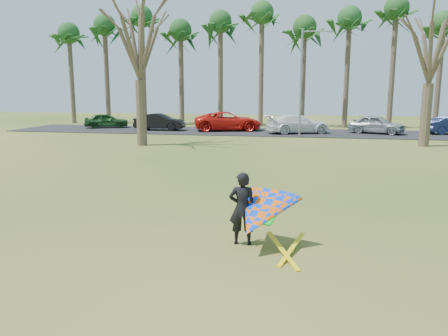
% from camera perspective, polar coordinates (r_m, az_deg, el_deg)
% --- Properties ---
extents(ground, '(100.00, 100.00, 0.00)m').
position_cam_1_polar(ground, '(12.74, -1.73, -6.47)').
color(ground, '#244D11').
rests_on(ground, ground).
extents(parking_strip, '(46.00, 7.00, 0.06)m').
position_cam_1_polar(parking_strip, '(37.17, 6.82, 4.66)').
color(parking_strip, black).
rests_on(parking_strip, ground).
extents(palm_0, '(4.84, 4.84, 10.84)m').
position_cam_1_polar(palm_0, '(49.79, -19.60, 16.12)').
color(palm_0, '#4E3E2F').
rests_on(palm_0, ground).
extents(palm_1, '(4.84, 4.84, 11.54)m').
position_cam_1_polar(palm_1, '(48.02, -15.34, 17.40)').
color(palm_1, '#453929').
rests_on(palm_1, ground).
extents(palm_2, '(4.84, 4.84, 12.24)m').
position_cam_1_polar(palm_2, '(46.53, -10.71, 18.66)').
color(palm_2, '#4D3D2E').
rests_on(palm_2, ground).
extents(palm_3, '(4.84, 4.84, 10.84)m').
position_cam_1_polar(palm_3, '(45.06, -5.69, 17.32)').
color(palm_3, '#4D3E2E').
rests_on(palm_3, ground).
extents(palm_4, '(4.84, 4.84, 11.54)m').
position_cam_1_polar(palm_4, '(44.19, -0.47, 18.39)').
color(palm_4, '#4E412F').
rests_on(palm_4, ground).
extents(palm_5, '(4.84, 4.84, 12.24)m').
position_cam_1_polar(palm_5, '(43.68, 4.99, 19.35)').
color(palm_5, '#4F3F2F').
rests_on(palm_5, ground).
extents(palm_6, '(4.84, 4.84, 10.84)m').
position_cam_1_polar(palm_6, '(43.24, 10.49, 17.50)').
color(palm_6, '#4A392C').
rests_on(palm_6, ground).
extents(palm_7, '(4.84, 4.84, 11.54)m').
position_cam_1_polar(palm_7, '(43.45, 16.08, 18.14)').
color(palm_7, '#4C3C2E').
rests_on(palm_7, ground).
extents(palm_8, '(4.84, 4.84, 12.24)m').
position_cam_1_polar(palm_8, '(44.03, 21.60, 18.62)').
color(palm_8, '#503D30').
rests_on(palm_8, ground).
extents(palm_9, '(4.84, 4.84, 10.84)m').
position_cam_1_polar(palm_9, '(44.68, 26.74, 16.36)').
color(palm_9, '#4A392C').
rests_on(palm_9, ground).
extents(bare_tree_left, '(6.60, 6.60, 9.70)m').
position_cam_1_polar(bare_tree_left, '(29.12, -11.08, 16.56)').
color(bare_tree_left, '#46362A').
rests_on(bare_tree_left, ground).
extents(bare_tree_right, '(6.27, 6.27, 9.21)m').
position_cam_1_polar(bare_tree_right, '(30.90, 25.53, 14.75)').
color(bare_tree_right, brown).
rests_on(bare_tree_right, ground).
extents(streetlight, '(2.28, 0.18, 8.00)m').
position_cam_1_polar(streetlight, '(33.90, 10.31, 11.53)').
color(streetlight, gray).
rests_on(streetlight, ground).
extents(car_0, '(4.26, 2.99, 1.35)m').
position_cam_1_polar(car_0, '(42.17, -15.10, 6.01)').
color(car_0, '#1B451D').
rests_on(car_0, parking_strip).
extents(car_1, '(4.41, 1.64, 1.44)m').
position_cam_1_polar(car_1, '(38.82, -8.42, 5.98)').
color(car_1, black).
rests_on(car_1, parking_strip).
extents(car_2, '(6.36, 4.26, 1.62)m').
position_cam_1_polar(car_2, '(38.05, 0.53, 6.14)').
color(car_2, red).
rests_on(car_2, parking_strip).
extents(car_3, '(5.63, 3.99, 1.51)m').
position_cam_1_polar(car_3, '(36.29, 9.65, 5.70)').
color(car_3, white).
rests_on(car_3, parking_strip).
extents(car_4, '(4.71, 3.30, 1.49)m').
position_cam_1_polar(car_4, '(37.61, 19.30, 5.40)').
color(car_4, gray).
rests_on(car_4, parking_strip).
extents(kite_flyer, '(2.13, 2.39, 2.02)m').
position_cam_1_polar(kite_flyer, '(10.16, 4.45, -5.89)').
color(kite_flyer, black).
rests_on(kite_flyer, ground).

